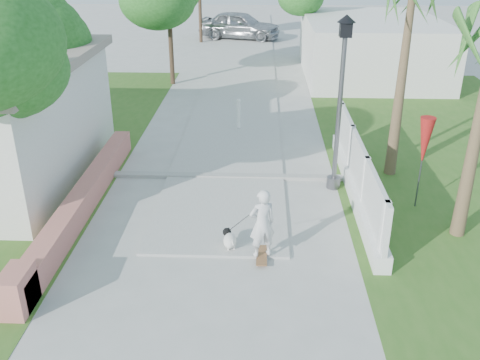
{
  "coord_description": "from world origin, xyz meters",
  "views": [
    {
      "loc": [
        0.94,
        -7.37,
        6.15
      ],
      "look_at": [
        0.51,
        3.51,
        1.1
      ],
      "focal_mm": 40.0,
      "sensor_mm": 36.0,
      "label": 1
    }
  ],
  "objects_px": {
    "street_lamp": "(340,99)",
    "bollard": "(239,113)",
    "skateboarder": "(254,223)",
    "patio_umbrella": "(425,143)",
    "parked_car": "(240,25)",
    "dog": "(229,239)"
  },
  "relations": [
    {
      "from": "street_lamp",
      "to": "skateboarder",
      "type": "distance_m",
      "value": 4.29
    },
    {
      "from": "skateboarder",
      "to": "patio_umbrella",
      "type": "bearing_deg",
      "value": -169.44
    },
    {
      "from": "street_lamp",
      "to": "bollard",
      "type": "distance_m",
      "value": 5.56
    },
    {
      "from": "bollard",
      "to": "parked_car",
      "type": "distance_m",
      "value": 17.14
    },
    {
      "from": "bollard",
      "to": "dog",
      "type": "distance_m",
      "value": 7.63
    },
    {
      "from": "bollard",
      "to": "dog",
      "type": "bearing_deg",
      "value": -89.07
    },
    {
      "from": "bollard",
      "to": "patio_umbrella",
      "type": "xyz_separation_m",
      "value": [
        4.6,
        -5.5,
        1.1
      ]
    },
    {
      "from": "parked_car",
      "to": "street_lamp",
      "type": "bearing_deg",
      "value": -156.38
    },
    {
      "from": "patio_umbrella",
      "to": "skateboarder",
      "type": "height_order",
      "value": "patio_umbrella"
    },
    {
      "from": "street_lamp",
      "to": "skateboarder",
      "type": "xyz_separation_m",
      "value": [
        -2.05,
        -3.38,
        -1.65
      ]
    },
    {
      "from": "skateboarder",
      "to": "dog",
      "type": "distance_m",
      "value": 0.8
    },
    {
      "from": "patio_umbrella",
      "to": "parked_car",
      "type": "relative_size",
      "value": 0.46
    },
    {
      "from": "bollard",
      "to": "skateboarder",
      "type": "xyz_separation_m",
      "value": [
        0.65,
        -7.88,
        0.19
      ]
    },
    {
      "from": "street_lamp",
      "to": "dog",
      "type": "bearing_deg",
      "value": -129.53
    },
    {
      "from": "bollard",
      "to": "parked_car",
      "type": "height_order",
      "value": "parked_car"
    },
    {
      "from": "patio_umbrella",
      "to": "parked_car",
      "type": "xyz_separation_m",
      "value": [
        -5.25,
        22.63,
        -0.83
      ]
    },
    {
      "from": "dog",
      "to": "street_lamp",
      "type": "bearing_deg",
      "value": 30.74
    },
    {
      "from": "patio_umbrella",
      "to": "parked_car",
      "type": "height_order",
      "value": "patio_umbrella"
    },
    {
      "from": "street_lamp",
      "to": "bollard",
      "type": "relative_size",
      "value": 4.07
    },
    {
      "from": "street_lamp",
      "to": "dog",
      "type": "height_order",
      "value": "street_lamp"
    },
    {
      "from": "patio_umbrella",
      "to": "bollard",
      "type": "bearing_deg",
      "value": 129.91
    },
    {
      "from": "patio_umbrella",
      "to": "dog",
      "type": "xyz_separation_m",
      "value": [
        -4.48,
        -2.12,
        -1.46
      ]
    }
  ]
}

